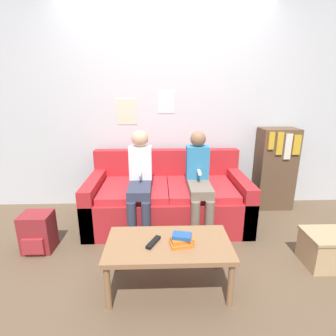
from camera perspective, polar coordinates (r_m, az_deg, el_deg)
The scene contains 11 objects.
ground_plane at distance 2.69m, azimuth 0.33°, elevation -16.91°, with size 10.00×10.00×0.00m, color brown.
wall_back at distance 3.36m, azimuth -0.41°, elevation 13.46°, with size 8.00×0.06×2.60m.
couch at distance 3.06m, azimuth -0.09°, elevation -6.82°, with size 1.78×0.90×0.78m.
coffee_table at distance 2.07m, azimuth 0.12°, elevation -16.99°, with size 0.94×0.50×0.39m.
person_left at distance 2.76m, azimuth -6.10°, elevation -2.13°, with size 0.24×0.60×1.08m.
person_right at distance 2.78m, azimuth 6.72°, elevation -2.21°, with size 0.24×0.60×1.07m.
tv_remote at distance 2.03m, azimuth -3.21°, elevation -15.84°, with size 0.11×0.17×0.02m.
book_stack at distance 2.00m, azimuth 2.99°, elevation -15.37°, with size 0.19×0.14×0.08m.
bookshelf at distance 3.62m, azimuth 22.27°, elevation -0.11°, with size 0.46×0.31×1.03m.
storage_box at distance 2.77m, azimuth 31.40°, elevation -14.84°, with size 0.41×0.34×0.30m.
backpack at distance 2.85m, azimuth -26.45°, elevation -12.43°, with size 0.28×0.26×0.38m.
Camera 1 is at (-0.09, -2.24, 1.49)m, focal length 28.00 mm.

